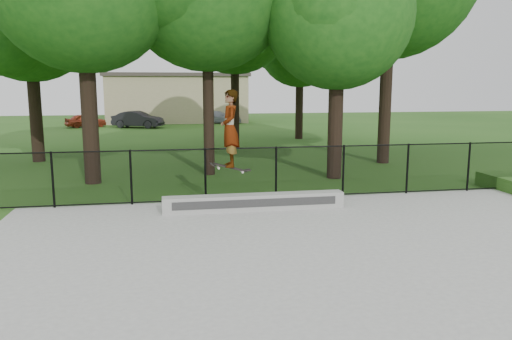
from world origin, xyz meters
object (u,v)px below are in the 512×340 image
Objects in this scene: skater_airborne at (230,130)px; car_b at (138,119)px; grind_ledge at (254,202)px; car_a at (86,120)px; car_c at (219,117)px.

car_b is at bearing 97.74° from skater_airborne.
grind_ledge is 27.58m from car_b.
car_a is at bearing 105.19° from skater_airborne.
car_b is (4.05, -1.29, 0.12)m from car_a.
car_a is at bearing 120.74° from car_c.
grind_ledge is 2.24× the size of skater_airborne.
car_c is (10.72, 2.06, 0.02)m from car_a.
grind_ledge is at bearing -148.72° from car_b.
car_b is 1.68× the size of skater_airborne.
car_a is 4.26m from car_b.
car_a is 10.92m from car_c.
car_c is 1.65× the size of skater_airborne.
car_b is 1.02× the size of car_c.
skater_airborne reaches higher than grind_ledge.
car_a is (-8.41, 28.52, 0.26)m from grind_ledge.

